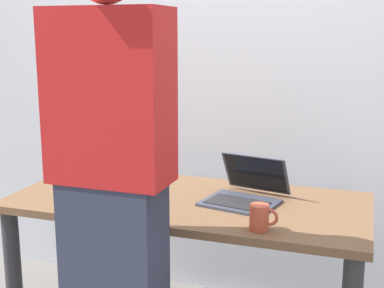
% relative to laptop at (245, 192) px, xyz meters
% --- Properties ---
extents(desk, '(1.57, 0.72, 0.75)m').
position_rel_laptop_xyz_m(desk, '(-0.25, -0.05, -0.17)').
color(desk, brown).
rests_on(desk, ground).
extents(laptop, '(0.37, 0.39, 0.19)m').
position_rel_laptop_xyz_m(laptop, '(0.00, 0.00, 0.00)').
color(laptop, '#383D4C').
rests_on(laptop, desk).
extents(beer_bottle_dark, '(0.06, 0.06, 0.28)m').
position_rel_laptop_xyz_m(beer_bottle_dark, '(-0.79, 0.09, 0.06)').
color(beer_bottle_dark, '#333333').
rests_on(beer_bottle_dark, desk).
extents(beer_bottle_green, '(0.07, 0.07, 0.32)m').
position_rel_laptop_xyz_m(beer_bottle_green, '(-0.79, 0.18, 0.09)').
color(beer_bottle_green, '#472B14').
rests_on(beer_bottle_green, desk).
extents(beer_bottle_brown, '(0.07, 0.07, 0.30)m').
position_rel_laptop_xyz_m(beer_bottle_brown, '(-0.88, 0.15, 0.07)').
color(beer_bottle_brown, brown).
rests_on(beer_bottle_brown, desk).
extents(person_figure, '(0.41, 0.27, 1.78)m').
position_rel_laptop_xyz_m(person_figure, '(-0.34, -0.59, 0.11)').
color(person_figure, '#2D3347').
rests_on(person_figure, ground).
extents(coffee_mug, '(0.11, 0.07, 0.10)m').
position_rel_laptop_xyz_m(coffee_mug, '(0.13, -0.32, 0.01)').
color(coffee_mug, '#BF4C33').
rests_on(coffee_mug, desk).
extents(back_wall, '(6.00, 0.10, 2.60)m').
position_rel_laptop_xyz_m(back_wall, '(-0.25, 0.62, 0.51)').
color(back_wall, silver).
rests_on(back_wall, ground).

